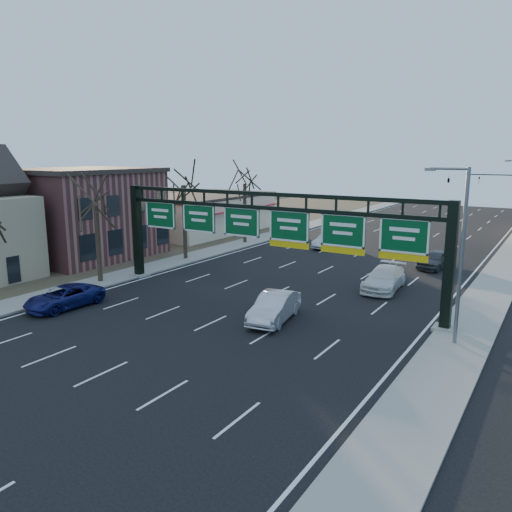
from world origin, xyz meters
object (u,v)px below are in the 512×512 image
Objects in this scene: sign_gantry at (267,231)px; car_white_wagon at (384,279)px; car_blue_suv at (64,297)px; car_silver_sedan at (274,307)px.

car_white_wagon is at bearing 47.33° from sign_gantry.
car_white_wagon is at bearing 45.44° from car_blue_suv.
car_blue_suv is 13.49m from car_silver_sedan.
car_white_wagon is (15.81, 15.04, 0.11)m from car_blue_suv.
car_silver_sedan is at bearing -111.68° from car_white_wagon.
sign_gantry is at bearing 117.09° from car_silver_sedan.
car_silver_sedan is 0.89× the size of car_white_wagon.
car_silver_sedan is (12.56, 4.92, 0.12)m from car_blue_suv.
car_silver_sedan reaches higher than car_white_wagon.
car_white_wagon is (5.98, 6.48, -3.82)m from sign_gantry.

